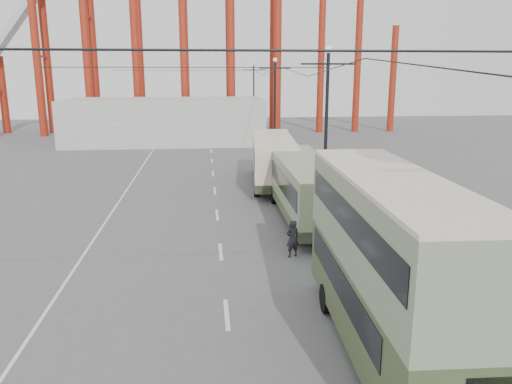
{
  "coord_description": "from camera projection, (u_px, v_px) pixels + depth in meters",
  "views": [
    {
      "loc": [
        -1.58,
        -11.11,
        7.74
      ],
      "look_at": [
        0.46,
        8.77,
        3.0
      ],
      "focal_mm": 35.0,
      "sensor_mm": 36.0,
      "label": 1
    }
  ],
  "objects": [
    {
      "name": "road_markings",
      "position": [
        218.0,
        199.0,
        31.67
      ],
      "size": [
        12.52,
        120.0,
        0.01
      ],
      "color": "silver",
      "rests_on": "ground"
    },
    {
      "name": "lamp_post_mid",
      "position": [
        326.0,
        127.0,
        29.59
      ],
      "size": [
        3.2,
        0.44,
        9.32
      ],
      "color": "black",
      "rests_on": "ground"
    },
    {
      "name": "lamp_post_far",
      "position": [
        275.0,
        105.0,
        50.89
      ],
      "size": [
        3.2,
        0.44,
        9.32
      ],
      "color": "black",
      "rests_on": "ground"
    },
    {
      "name": "lamp_post_distant",
      "position": [
        254.0,
        96.0,
        72.18
      ],
      "size": [
        3.2,
        0.44,
        9.32
      ],
      "color": "black",
      "rests_on": "ground"
    },
    {
      "name": "fairground_shed",
      "position": [
        166.0,
        121.0,
        57.01
      ],
      "size": [
        22.0,
        10.0,
        5.0
      ],
      "primitive_type": "cube",
      "color": "#9F9E9A",
      "rests_on": "ground"
    },
    {
      "name": "double_decker_bus",
      "position": [
        389.0,
        258.0,
        13.46
      ],
      "size": [
        2.77,
        9.67,
        5.15
      ],
      "rotation": [
        0.0,
        0.0,
        -0.04
      ],
      "color": "#384525",
      "rests_on": "ground"
    },
    {
      "name": "single_decker_green",
      "position": [
        304.0,
        186.0,
        26.92
      ],
      "size": [
        2.72,
        11.56,
        3.26
      ],
      "rotation": [
        0.0,
        0.0,
        -0.01
      ],
      "color": "gray",
      "rests_on": "ground"
    },
    {
      "name": "single_decker_cream",
      "position": [
        273.0,
        158.0,
        35.35
      ],
      "size": [
        3.66,
        11.1,
        3.39
      ],
      "rotation": [
        0.0,
        0.0,
        -0.08
      ],
      "color": "beige",
      "rests_on": "ground"
    },
    {
      "name": "pedestrian",
      "position": [
        293.0,
        239.0,
        21.48
      ],
      "size": [
        0.69,
        0.56,
        1.64
      ],
      "primitive_type": "imported",
      "rotation": [
        0.0,
        0.0,
        3.46
      ],
      "color": "black",
      "rests_on": "ground"
    }
  ]
}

